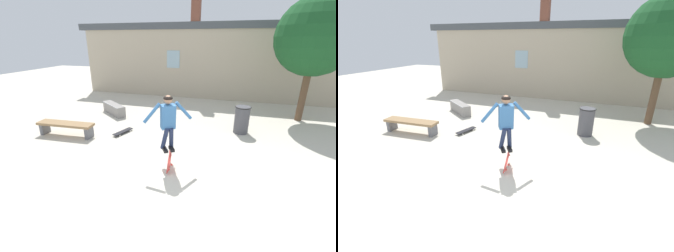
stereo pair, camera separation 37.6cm
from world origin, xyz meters
TOP-DOWN VIEW (x-y plane):
  - ground_plane at (0.00, 0.00)m, footprint 40.00×40.00m
  - building_backdrop at (-0.01, 8.22)m, footprint 15.98×0.52m
  - tree_right at (3.57, 5.57)m, footprint 2.80×2.80m
  - park_bench at (-4.36, 1.65)m, footprint 1.96×0.56m
  - skate_ledge at (-3.98, 4.22)m, footprint 1.42×1.18m
  - trash_bin at (1.32, 3.56)m, footprint 0.53×0.53m
  - skater at (-0.51, 0.75)m, footprint 1.09×0.71m
  - skateboard_flipping at (-0.44, 0.65)m, footprint 0.27×0.79m
  - skateboard_resting at (-2.61, 2.33)m, footprint 0.44×0.83m

SIDE VIEW (x-z plane):
  - ground_plane at x=0.00m, z-range 0.00..0.00m
  - skateboard_resting at x=-2.61m, z-range 0.03..0.11m
  - skate_ledge at x=-3.98m, z-range 0.00..0.46m
  - skateboard_flipping at x=-0.44m, z-range 0.02..0.44m
  - park_bench at x=-4.36m, z-range 0.11..0.57m
  - trash_bin at x=1.32m, z-range 0.02..0.97m
  - skater at x=-0.51m, z-range 0.57..1.99m
  - building_backdrop at x=-0.01m, z-range -0.52..4.57m
  - tree_right at x=3.57m, z-range 0.87..5.42m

